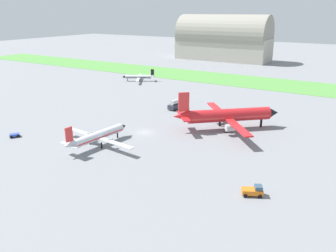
% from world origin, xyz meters
% --- Properties ---
extents(ground_plane, '(600.00, 600.00, 0.00)m').
position_xyz_m(ground_plane, '(0.00, 0.00, 0.00)').
color(ground_plane, gray).
extents(grass_taxiway_strip, '(360.00, 28.00, 0.08)m').
position_xyz_m(grass_taxiway_strip, '(0.00, 81.17, 0.04)').
color(grass_taxiway_strip, '#549342').
rests_on(grass_taxiway_strip, ground_plane).
extents(airplane_midfield_jet, '(25.09, 24.39, 10.82)m').
position_xyz_m(airplane_midfield_jet, '(17.68, 13.98, 3.90)').
color(airplane_midfield_jet, red).
rests_on(airplane_midfield_jet, ground_plane).
extents(airplane_taxiing_turboprop, '(14.17, 16.24, 5.48)m').
position_xyz_m(airplane_taxiing_turboprop, '(-42.19, 55.69, 2.01)').
color(airplane_taxiing_turboprop, silver).
rests_on(airplane_taxiing_turboprop, ground_plane).
extents(airplane_foreground_turboprop, '(22.79, 19.55, 6.83)m').
position_xyz_m(airplane_foreground_turboprop, '(-4.32, -13.41, 2.50)').
color(airplane_foreground_turboprop, silver).
rests_on(airplane_foreground_turboprop, ground_plane).
extents(pushback_tug_near_gate, '(4.02, 3.28, 1.95)m').
position_xyz_m(pushback_tug_near_gate, '(35.03, -16.67, 0.91)').
color(pushback_tug_near_gate, orange).
rests_on(pushback_tug_near_gate, ground_plane).
extents(fuel_truck_midfield, '(3.38, 6.78, 3.29)m').
position_xyz_m(fuel_truck_midfield, '(-4.06, 24.36, 1.58)').
color(fuel_truck_midfield, '#2D333D').
rests_on(fuel_truck_midfield, ground_plane).
extents(baggage_cart_by_runway, '(2.75, 2.95, 0.90)m').
position_xyz_m(baggage_cart_by_runway, '(-26.65, -20.20, 0.57)').
color(baggage_cart_by_runway, '#334FB2').
rests_on(baggage_cart_by_runway, ground_plane).
extents(hangar_distant, '(60.30, 24.39, 28.75)m').
position_xyz_m(hangar_distant, '(-36.97, 142.69, 13.24)').
color(hangar_distant, '#B2AD9E').
rests_on(hangar_distant, ground_plane).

